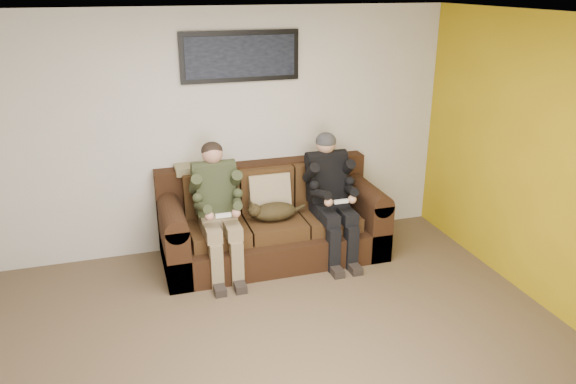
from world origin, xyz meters
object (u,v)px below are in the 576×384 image
object	(u,v)px
cat	(273,211)
framed_poster	(240,56)
sofa	(271,223)
person_right	(330,189)
person_left	(217,202)

from	to	relation	value
cat	framed_poster	distance (m)	1.64
cat	sofa	bearing A→B (deg)	81.00
sofa	person_right	bearing A→B (deg)	-18.00
sofa	person_left	size ratio (longest dim) A/B	1.77
person_right	framed_poster	world-z (taller)	framed_poster
sofa	person_left	world-z (taller)	person_left
person_left	framed_poster	size ratio (longest dim) A/B	1.06
cat	framed_poster	size ratio (longest dim) A/B	0.53
cat	framed_poster	world-z (taller)	framed_poster
person_right	cat	xyz separation A→B (m)	(-0.64, 0.02, -0.19)
person_left	cat	bearing A→B (deg)	1.88
sofa	framed_poster	size ratio (longest dim) A/B	1.88
person_left	framed_poster	distance (m)	1.52
person_left	cat	world-z (taller)	person_left
cat	framed_poster	bearing A→B (deg)	107.03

